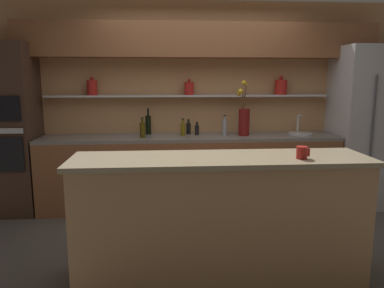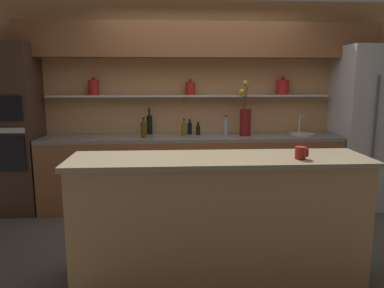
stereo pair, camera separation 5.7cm
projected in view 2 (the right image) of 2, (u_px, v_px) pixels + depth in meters
name	position (u px, v px, depth m)	size (l,w,h in m)	color
ground_plane	(211.00, 249.00, 3.62)	(12.00, 12.00, 0.00)	#4C4742
back_wall_unit	(199.00, 84.00, 4.86)	(5.20, 0.44, 2.60)	tan
back_counter_unit	(191.00, 172.00, 4.76)	(3.69, 0.62, 0.92)	brown
island_counter	(218.00, 218.00, 3.04)	(2.37, 0.61, 1.02)	tan
refrigerator	(371.00, 127.00, 4.76)	(0.86, 0.73, 2.02)	#B7B7BC
oven_tower	(12.00, 129.00, 4.53)	(0.61, 0.64, 2.04)	#3D281E
flower_vase	(245.00, 119.00, 4.67)	(0.16, 0.15, 0.68)	maroon
sink_fixture	(302.00, 133.00, 4.76)	(0.30, 0.30, 0.25)	#B7B7BC
bottle_oil_0	(144.00, 130.00, 4.53)	(0.07, 0.07, 0.25)	#47380A
bottle_wine_1	(150.00, 124.00, 4.80)	(0.07, 0.07, 0.33)	black
bottle_oil_2	(184.00, 129.00, 4.69)	(0.06, 0.06, 0.21)	brown
bottle_sauce_3	(198.00, 130.00, 4.74)	(0.05, 0.05, 0.17)	black
bottle_sauce_4	(190.00, 128.00, 4.82)	(0.06, 0.06, 0.19)	black
bottle_spirit_5	(226.00, 127.00, 4.69)	(0.06, 0.06, 0.26)	gray
coffee_mug	(301.00, 153.00, 2.87)	(0.10, 0.08, 0.10)	maroon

